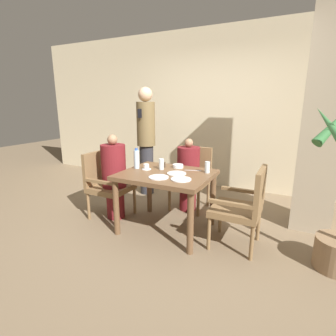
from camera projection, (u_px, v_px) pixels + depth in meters
The scene contains 21 objects.
ground_plane at pixel (166, 229), 3.28m from camera, with size 16.00×16.00×0.00m, color #7A664C.
wall_back at pixel (217, 110), 4.69m from camera, with size 8.00×0.06×2.80m.
pillar_stone at pixel (323, 119), 3.04m from camera, with size 0.45×0.45×2.70m.
dining_table at pixel (166, 181), 3.13m from camera, with size 1.06×0.88×0.73m.
chair_left_side at pixel (106, 182), 3.56m from camera, with size 0.51×0.51×0.89m.
diner_in_left_chair at pixel (114, 176), 3.48m from camera, with size 0.32×0.32×1.14m.
chair_far_side at pixel (192, 175), 3.89m from camera, with size 0.51×0.51×0.89m.
diner_in_far_chair at pixel (188, 174), 3.75m from camera, with size 0.32×0.32×1.05m.
chair_right_side at pixel (244, 205), 2.77m from camera, with size 0.51×0.51×0.89m.
standing_host at pixel (146, 138), 4.36m from camera, with size 0.30×0.34×1.78m.
plate_main_left at pixel (159, 177), 2.91m from camera, with size 0.22×0.22×0.01m.
plate_main_right at pixel (177, 173), 3.06m from camera, with size 0.22×0.22×0.01m.
plate_dessert_center at pixel (181, 179), 2.83m from camera, with size 0.22×0.22×0.01m.
teacup_with_saucer at pixel (146, 167), 3.26m from camera, with size 0.11×0.11×0.07m.
bowl_small at pixel (178, 166), 3.35m from camera, with size 0.14×0.14×0.04m.
water_bottle at pixel (137, 159), 3.30m from camera, with size 0.07×0.07×0.26m.
glass_tall_near at pixel (161, 164), 3.25m from camera, with size 0.06×0.06×0.13m.
glass_tall_mid at pixel (207, 167), 3.10m from camera, with size 0.06×0.06×0.13m.
salt_shaker at pixel (162, 164), 3.38m from camera, with size 0.03×0.03×0.07m.
pepper_shaker at pixel (165, 165), 3.37m from camera, with size 0.03×0.03×0.07m.
fork_beside_plate at pixel (195, 170), 3.21m from camera, with size 0.20×0.08×0.00m.
Camera 1 is at (1.36, -2.67, 1.54)m, focal length 28.00 mm.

